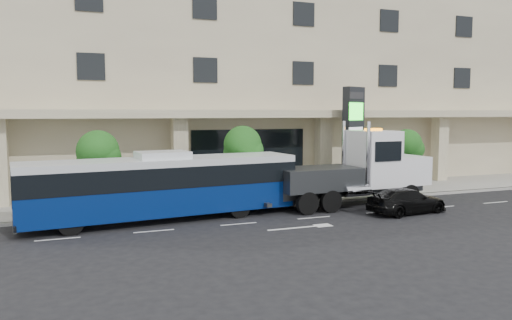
# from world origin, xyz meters

# --- Properties ---
(ground) EXTENTS (120.00, 120.00, 0.00)m
(ground) POSITION_xyz_m (0.00, 0.00, 0.00)
(ground) COLOR black
(ground) RESTS_ON ground
(sidewalk) EXTENTS (120.00, 6.00, 0.15)m
(sidewalk) POSITION_xyz_m (0.00, 5.00, 0.07)
(sidewalk) COLOR gray
(sidewalk) RESTS_ON ground
(curb) EXTENTS (120.00, 0.30, 0.15)m
(curb) POSITION_xyz_m (0.00, 2.00, 0.07)
(curb) COLOR gray
(curb) RESTS_ON ground
(convention_center) EXTENTS (60.00, 17.60, 20.00)m
(convention_center) POSITION_xyz_m (-0.00, 15.42, 9.97)
(convention_center) COLOR tan
(convention_center) RESTS_ON ground
(tree_left) EXTENTS (2.27, 2.20, 4.22)m
(tree_left) POSITION_xyz_m (-9.97, 3.59, 3.11)
(tree_left) COLOR #422B19
(tree_left) RESTS_ON sidewalk
(tree_mid) EXTENTS (2.28, 2.20, 4.38)m
(tree_mid) POSITION_xyz_m (-1.97, 3.59, 3.26)
(tree_mid) COLOR #422B19
(tree_mid) RESTS_ON sidewalk
(tree_right) EXTENTS (2.10, 2.00, 4.04)m
(tree_right) POSITION_xyz_m (9.53, 3.59, 3.04)
(tree_right) COLOR #422B19
(tree_right) RESTS_ON sidewalk
(city_bus) EXTENTS (13.61, 4.17, 3.40)m
(city_bus) POSITION_xyz_m (-7.17, 0.65, 1.73)
(city_bus) COLOR black
(city_bus) RESTS_ON ground
(tow_truck) EXTENTS (10.55, 3.01, 4.80)m
(tow_truck) POSITION_xyz_m (3.95, 0.63, 1.97)
(tow_truck) COLOR #2D3033
(tow_truck) RESTS_ON ground
(black_sedan) EXTENTS (4.75, 2.37, 1.32)m
(black_sedan) POSITION_xyz_m (5.08, -2.22, 0.66)
(black_sedan) COLOR black
(black_sedan) RESTS_ON ground
(signage_pylon) EXTENTS (1.78, 1.23, 6.78)m
(signage_pylon) POSITION_xyz_m (6.03, 4.63, 3.59)
(signage_pylon) COLOR black
(signage_pylon) RESTS_ON sidewalk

